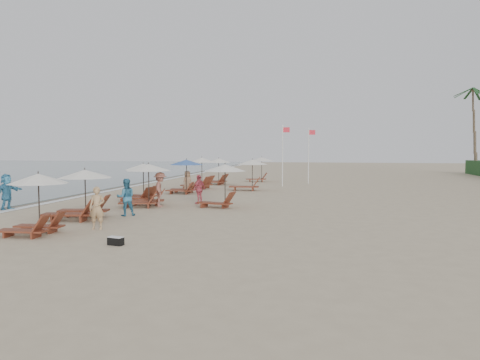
% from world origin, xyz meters
% --- Properties ---
extents(ground, '(160.00, 160.00, 0.00)m').
position_xyz_m(ground, '(0.00, 0.00, 0.00)').
color(ground, tan).
rests_on(ground, ground).
extents(wet_sand_band, '(3.20, 140.00, 0.01)m').
position_xyz_m(wet_sand_band, '(-12.50, 10.00, 0.00)').
color(wet_sand_band, '#6B5E4C').
rests_on(wet_sand_band, ground).
extents(foam_line, '(0.50, 140.00, 0.02)m').
position_xyz_m(foam_line, '(-11.20, 10.00, 0.01)').
color(foam_line, white).
rests_on(foam_line, ground).
extents(lounger_station_0, '(2.35, 2.10, 2.18)m').
position_xyz_m(lounger_station_0, '(-6.00, -4.03, 1.15)').
color(lounger_station_0, brown).
rests_on(lounger_station_0, ground).
extents(lounger_station_1, '(2.83, 2.38, 2.14)m').
position_xyz_m(lounger_station_1, '(-6.38, -0.38, 1.02)').
color(lounger_station_1, brown).
rests_on(lounger_station_1, ground).
extents(lounger_station_2, '(2.68, 2.40, 2.23)m').
position_xyz_m(lounger_station_2, '(-5.26, 4.18, 1.18)').
color(lounger_station_2, brown).
rests_on(lounger_station_2, ground).
extents(lounger_station_3, '(2.55, 2.23, 2.16)m').
position_xyz_m(lounger_station_3, '(-6.54, 6.55, 1.11)').
color(lounger_station_3, brown).
rests_on(lounger_station_3, ground).
extents(lounger_station_4, '(2.48, 2.29, 2.29)m').
position_xyz_m(lounger_station_4, '(-5.39, 11.23, 1.24)').
color(lounger_station_4, brown).
rests_on(lounger_station_4, ground).
extents(lounger_station_5, '(2.62, 2.53, 2.35)m').
position_xyz_m(lounger_station_5, '(-5.46, 14.95, 1.01)').
color(lounger_station_5, brown).
rests_on(lounger_station_5, ground).
extents(lounger_station_6, '(2.49, 2.12, 2.19)m').
position_xyz_m(lounger_station_6, '(-5.07, 19.06, 1.09)').
color(lounger_station_6, brown).
rests_on(lounger_station_6, ground).
extents(inland_station_0, '(2.61, 2.24, 2.22)m').
position_xyz_m(inland_station_0, '(-1.25, 4.59, 1.44)').
color(inland_station_0, brown).
rests_on(inland_station_0, ground).
extents(inland_station_1, '(2.83, 2.24, 2.22)m').
position_xyz_m(inland_station_1, '(-1.50, 14.24, 1.29)').
color(inland_station_1, brown).
rests_on(inland_station_1, ground).
extents(inland_station_2, '(2.61, 2.24, 2.22)m').
position_xyz_m(inland_station_2, '(-1.96, 22.96, 1.44)').
color(inland_station_2, brown).
rests_on(inland_station_2, ground).
extents(beachgoer_near, '(0.65, 0.48, 1.62)m').
position_xyz_m(beachgoer_near, '(-4.40, -2.55, 0.81)').
color(beachgoer_near, tan).
rests_on(beachgoer_near, ground).
extents(beachgoer_mid_a, '(1.03, 0.96, 1.69)m').
position_xyz_m(beachgoer_mid_a, '(-4.81, 0.87, 0.85)').
color(beachgoer_mid_a, teal).
rests_on(beachgoer_mid_a, ground).
extents(beachgoer_mid_b, '(0.99, 1.32, 1.82)m').
position_xyz_m(beachgoer_mid_b, '(-4.42, 4.19, 0.91)').
color(beachgoer_mid_b, '#985C4D').
rests_on(beachgoer_mid_b, ground).
extents(beachgoer_far_a, '(0.72, 1.02, 1.60)m').
position_xyz_m(beachgoer_far_a, '(-2.79, 5.87, 0.80)').
color(beachgoer_far_a, '#D45465').
rests_on(beachgoer_far_a, ground).
extents(beachgoer_far_b, '(0.83, 0.88, 1.52)m').
position_xyz_m(beachgoer_far_b, '(-5.29, 11.69, 0.76)').
color(beachgoer_far_b, '#A17857').
rests_on(beachgoer_far_b, ground).
extents(waterline_walker, '(0.69, 1.71, 1.80)m').
position_xyz_m(waterline_walker, '(-11.54, 1.72, 0.90)').
color(waterline_walker, teal).
rests_on(waterline_walker, ground).
extents(duffel_bag, '(0.53, 0.34, 0.27)m').
position_xyz_m(duffel_bag, '(-2.42, -5.09, 0.14)').
color(duffel_bag, black).
rests_on(duffel_bag, ground).
extents(flag_pole_near, '(0.60, 0.08, 4.90)m').
position_xyz_m(flag_pole_near, '(0.62, 18.23, 2.70)').
color(flag_pole_near, silver).
rests_on(flag_pole_near, ground).
extents(flag_pole_far, '(0.59, 0.08, 4.80)m').
position_xyz_m(flag_pole_far, '(2.53, 21.56, 2.65)').
color(flag_pole_far, silver).
rests_on(flag_pole_far, ground).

